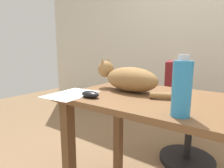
{
  "coord_description": "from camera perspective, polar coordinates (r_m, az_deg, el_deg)",
  "views": [
    {
      "loc": [
        0.14,
        -0.96,
        1.0
      ],
      "look_at": [
        -0.48,
        -0.09,
        0.81
      ],
      "focal_mm": 30.37,
      "sensor_mm": 36.0,
      "label": 1
    }
  ],
  "objects": [
    {
      "name": "office_chair",
      "position": [
        1.83,
        20.69,
        -10.07
      ],
      "size": [
        0.5,
        0.48,
        0.91
      ],
      "color": "black",
      "rests_on": "ground_plane"
    },
    {
      "name": "cat",
      "position": [
        1.18,
        4.84,
        1.79
      ],
      "size": [
        0.61,
        0.22,
        0.2
      ],
      "color": "olive",
      "rests_on": "desk"
    },
    {
      "name": "computer_mouse",
      "position": [
        1.02,
        -6.57,
        -3.08
      ],
      "size": [
        0.11,
        0.06,
        0.04
      ],
      "primitive_type": "ellipsoid",
      "color": "black",
      "rests_on": "desk"
    },
    {
      "name": "water_bottle",
      "position": [
        0.76,
        20.25,
        -1.16
      ],
      "size": [
        0.07,
        0.07,
        0.24
      ],
      "color": "#2D8CD1",
      "rests_on": "desk"
    },
    {
      "name": "desk",
      "position": [
        1.04,
        26.0,
        -11.57
      ],
      "size": [
        1.48,
        0.65,
        0.75
      ],
      "color": "brown",
      "rests_on": "ground_plane"
    },
    {
      "name": "paper_sheet",
      "position": [
        1.12,
        -12.18,
        -3.01
      ],
      "size": [
        0.23,
        0.31,
        0.0
      ],
      "primitive_type": "cube",
      "rotation": [
        0.0,
        0.0,
        0.08
      ],
      "color": "white",
      "rests_on": "desk"
    }
  ]
}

